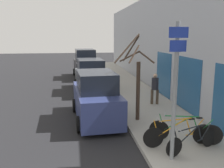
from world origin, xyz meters
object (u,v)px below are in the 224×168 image
Objects in this scene: pedestrian_near at (155,87)px; bicycle_1 at (178,134)px; bicycle_2 at (185,131)px; bicycle_0 at (193,141)px; signpost at (175,89)px; parked_car_2 at (85,65)px; parked_car_0 at (96,98)px; parked_car_1 at (90,77)px; street_tree at (137,81)px.

bicycle_1 is at bearing -86.79° from pedestrian_near.
bicycle_1 is at bearing 148.04° from bicycle_2.
bicycle_0 is at bearing -161.99° from bicycle_2.
parked_car_2 is at bearing 96.61° from signpost.
parked_car_1 is at bearing 85.49° from parked_car_0.
parked_car_0 is 5.83m from parked_car_1.
bicycle_1 reaches higher than bicycle_0.
parked_car_0 is at bearing -140.32° from pedestrian_near.
parked_car_2 reaches higher than bicycle_0.
signpost is 10.28m from parked_car_1.
signpost is at bearing 163.51° from bicycle_2.
street_tree reaches higher than pedestrian_near.
parked_car_1 is at bearing 12.71° from bicycle_1.
bicycle_2 is (0.33, 0.23, 0.00)m from bicycle_1.
parked_car_1 is 5.70m from parked_car_2.
parked_car_2 is (0.03, 11.53, 0.13)m from parked_car_0.
parked_car_2 is 10.39m from pedestrian_near.
pedestrian_near is (3.24, 1.66, 0.08)m from parked_car_0.
bicycle_0 is at bearing -83.30° from pedestrian_near.
bicycle_1 is at bearing -78.87° from parked_car_1.
bicycle_0 is at bearing -78.03° from parked_car_1.
pedestrian_near is at bearing 23.74° from parked_car_0.
bicycle_0 is at bearing -58.49° from parked_car_0.
signpost reaches higher than bicycle_1.
pedestrian_near is (0.83, 5.04, 0.53)m from bicycle_1.
pedestrian_near is (1.39, 5.88, -1.18)m from signpost.
bicycle_2 is at bearing -52.40° from parked_car_0.
signpost reaches higher than parked_car_0.
street_tree is at bearing -111.93° from pedestrian_near.
pedestrian_near is (3.22, -9.88, -0.05)m from parked_car_2.
parked_car_0 is (-2.41, 3.38, 0.45)m from bicycle_1.
bicycle_2 is 0.46× the size of parked_car_2.
pedestrian_near is at bearing 76.69° from signpost.
signpost is at bearing 95.35° from bicycle_0.
street_tree reaches higher than bicycle_2.
parked_car_1 is 1.27× the size of street_tree.
parked_car_0 is at bearing 15.29° from bicycle_0.
pedestrian_near reaches higher than bicycle_2.
bicycle_2 is at bearing -76.60° from parked_car_1.
bicycle_0 is at bearing 24.89° from signpost.
parked_car_2 reaches higher than bicycle_2.
parked_car_2 is (-0.10, 5.70, 0.14)m from parked_car_1.
parked_car_0 is (-1.85, 4.22, -1.26)m from signpost.
bicycle_2 is at bearing -56.21° from bicycle_1.
parked_car_1 is (-2.61, 8.99, 0.44)m from bicycle_2.
signpost is 1.97m from bicycle_0.
pedestrian_near is at bearing 55.45° from street_tree.
street_tree is (-0.19, 3.58, -0.43)m from signpost.
parked_car_0 is 3.64m from pedestrian_near.
bicycle_0 is (0.82, 0.38, -1.75)m from signpost.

